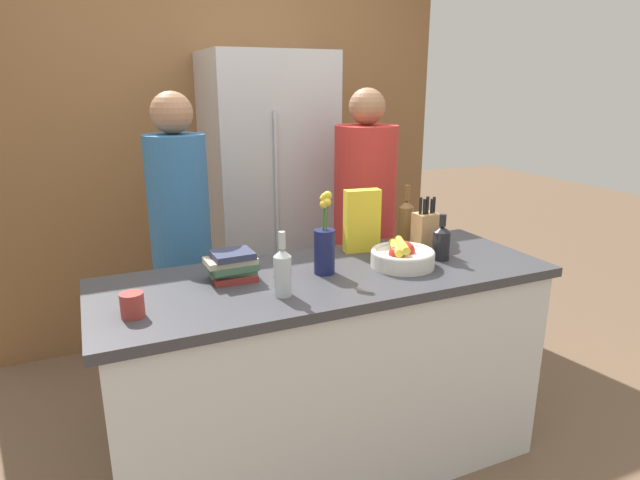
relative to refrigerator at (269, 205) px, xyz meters
The scene contains 15 objects.
ground_plane 1.59m from the refrigerator, 97.92° to the right, with size 14.00×14.00×0.00m, color brown.
kitchen_island 1.38m from the refrigerator, 97.92° to the right, with size 1.87×0.68×0.92m.
back_wall_wood 0.55m from the refrigerator, 116.39° to the left, with size 3.07×0.12×2.60m.
refrigerator is the anchor object (origin of this frame).
fruit_bowl 1.34m from the refrigerator, 83.71° to the right, with size 0.27×0.27×0.11m.
knife_block 1.25m from the refrigerator, 73.27° to the right, with size 0.10×0.09×0.26m.
flower_vase 1.29m from the refrigerator, 98.57° to the right, with size 0.09×0.09×0.34m.
cereal_box 1.08m from the refrigerator, 85.17° to the right, with size 0.17×0.08×0.29m.
coffee_mug 1.70m from the refrigerator, 124.33° to the right, with size 0.08×0.11×0.08m.
book_stack 1.32m from the refrigerator, 114.99° to the right, with size 0.20×0.15×0.12m.
bottle_oil 1.50m from the refrigerator, 106.77° to the right, with size 0.07×0.07×0.24m.
bottle_vinegar 1.37m from the refrigerator, 75.00° to the right, with size 0.08×0.08×0.20m.
bottle_wine 1.09m from the refrigerator, 70.97° to the right, with size 0.07×0.07×0.28m.
person_at_sink 0.92m from the refrigerator, 135.83° to the right, with size 0.28×0.28×1.64m.
person_in_blue 0.72m from the refrigerator, 61.46° to the right, with size 0.34×0.34×1.65m.
Camera 1 is at (-0.87, -1.87, 1.67)m, focal length 30.00 mm.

